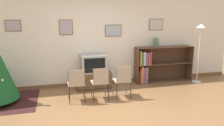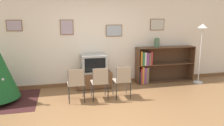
# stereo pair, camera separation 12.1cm
# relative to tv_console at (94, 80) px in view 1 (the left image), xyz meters

# --- Properties ---
(ground_plane) EXTENTS (24.00, 24.00, 0.00)m
(ground_plane) POSITION_rel_tv_console_xyz_m (0.06, -1.88, -0.23)
(ground_plane) COLOR brown
(wall_back) EXTENTS (9.07, 0.11, 2.70)m
(wall_back) POSITION_rel_tv_console_xyz_m (0.06, 0.33, 1.12)
(wall_back) COLOR silver
(wall_back) RESTS_ON ground_plane
(tv_console) EXTENTS (0.97, 0.52, 0.46)m
(tv_console) POSITION_rel_tv_console_xyz_m (0.00, 0.00, 0.00)
(tv_console) COLOR #4C311E
(tv_console) RESTS_ON ground_plane
(television) EXTENTS (0.69, 0.51, 0.50)m
(television) POSITION_rel_tv_console_xyz_m (0.00, -0.00, 0.48)
(television) COLOR #9E9E99
(television) RESTS_ON tv_console
(folding_chair_left) EXTENTS (0.40, 0.40, 0.82)m
(folding_chair_left) POSITION_rel_tv_console_xyz_m (-0.57, -0.97, 0.24)
(folding_chair_left) COLOR tan
(folding_chair_left) RESTS_ON ground_plane
(folding_chair_center) EXTENTS (0.40, 0.40, 0.82)m
(folding_chair_center) POSITION_rel_tv_console_xyz_m (0.00, -0.97, 0.24)
(folding_chair_center) COLOR tan
(folding_chair_center) RESTS_ON ground_plane
(folding_chair_right) EXTENTS (0.40, 0.40, 0.82)m
(folding_chair_right) POSITION_rel_tv_console_xyz_m (0.57, -0.97, 0.24)
(folding_chair_right) COLOR tan
(folding_chair_right) RESTS_ON ground_plane
(bookshelf) EXTENTS (1.83, 0.36, 1.09)m
(bookshelf) POSITION_rel_tv_console_xyz_m (1.91, 0.10, 0.30)
(bookshelf) COLOR brown
(bookshelf) RESTS_ON ground_plane
(vase) EXTENTS (0.16, 0.16, 0.27)m
(vase) POSITION_rel_tv_console_xyz_m (1.93, 0.09, 1.00)
(vase) COLOR #47664C
(vase) RESTS_ON bookshelf
(standing_lamp) EXTENTS (0.28, 0.28, 1.79)m
(standing_lamp) POSITION_rel_tv_console_xyz_m (3.18, -0.28, 1.14)
(standing_lamp) COLOR silver
(standing_lamp) RESTS_ON ground_plane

